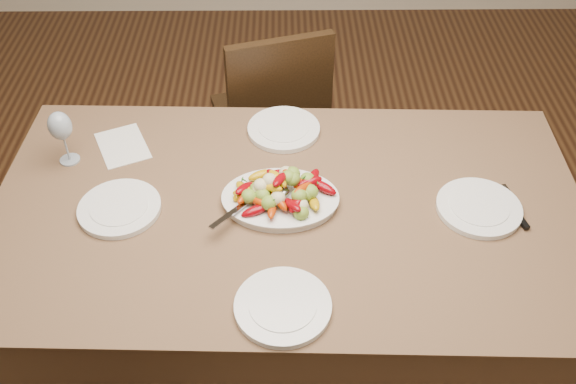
% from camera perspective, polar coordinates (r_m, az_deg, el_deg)
% --- Properties ---
extents(dining_table, '(1.87, 1.10, 0.76)m').
position_cam_1_polar(dining_table, '(2.26, -0.00, -8.23)').
color(dining_table, brown).
rests_on(dining_table, ground).
extents(chair_far, '(0.52, 0.52, 0.95)m').
position_cam_1_polar(chair_far, '(2.82, -1.78, 6.77)').
color(chair_far, black).
rests_on(chair_far, ground).
extents(serving_platter, '(0.36, 0.27, 0.02)m').
position_cam_1_polar(serving_platter, '(1.98, -0.68, -0.76)').
color(serving_platter, white).
rests_on(serving_platter, dining_table).
extents(roasted_vegetables, '(0.29, 0.20, 0.09)m').
position_cam_1_polar(roasted_vegetables, '(1.94, -0.70, 0.46)').
color(roasted_vegetables, '#720208').
rests_on(roasted_vegetables, serving_platter).
extents(serving_spoon, '(0.26, 0.22, 0.03)m').
position_cam_1_polar(serving_spoon, '(1.93, -2.66, -0.71)').
color(serving_spoon, '#9EA0A8').
rests_on(serving_spoon, serving_platter).
extents(plate_left, '(0.25, 0.25, 0.02)m').
position_cam_1_polar(plate_left, '(2.02, -14.74, -1.42)').
color(plate_left, white).
rests_on(plate_left, dining_table).
extents(plate_right, '(0.26, 0.26, 0.02)m').
position_cam_1_polar(plate_right, '(2.04, 16.60, -1.37)').
color(plate_right, white).
rests_on(plate_right, dining_table).
extents(plate_far, '(0.25, 0.25, 0.02)m').
position_cam_1_polar(plate_far, '(2.26, -0.38, 5.59)').
color(plate_far, white).
rests_on(plate_far, dining_table).
extents(plate_near, '(0.26, 0.26, 0.02)m').
position_cam_1_polar(plate_near, '(1.71, -0.46, -10.15)').
color(plate_near, white).
rests_on(plate_near, dining_table).
extents(wine_glass, '(0.08, 0.08, 0.20)m').
position_cam_1_polar(wine_glass, '(2.20, -19.37, 4.70)').
color(wine_glass, '#8C99A5').
rests_on(wine_glass, dining_table).
extents(menu_card, '(0.22, 0.25, 0.00)m').
position_cam_1_polar(menu_card, '(2.27, -14.49, 4.01)').
color(menu_card, silver).
rests_on(menu_card, dining_table).
extents(table_knife, '(0.06, 0.20, 0.01)m').
position_cam_1_polar(table_knife, '(2.08, 19.59, -1.41)').
color(table_knife, '#9EA0A8').
rests_on(table_knife, dining_table).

